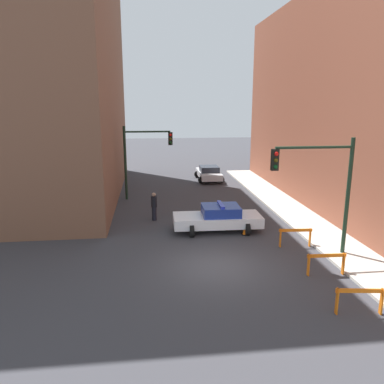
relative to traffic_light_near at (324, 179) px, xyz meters
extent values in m
plane|color=#38383D|center=(-4.73, -0.56, -3.53)|extent=(120.00, 120.00, 0.00)
cube|color=#B2ADA3|center=(1.47, -0.56, -3.47)|extent=(2.40, 44.00, 0.12)
cube|color=brown|center=(-16.73, 13.44, 7.51)|extent=(14.00, 20.00, 22.09)
cylinder|color=black|center=(1.17, 0.01, -0.81)|extent=(0.18, 0.18, 5.20)
cylinder|color=black|center=(-0.53, 0.01, 1.39)|extent=(3.40, 0.12, 0.12)
cube|color=black|center=(-2.23, 0.01, 0.89)|extent=(0.30, 0.22, 0.90)
sphere|color=red|center=(-2.23, -0.14, 1.16)|extent=(0.18, 0.18, 0.18)
sphere|color=#4C3D0C|center=(-2.23, -0.14, 0.89)|extent=(0.18, 0.18, 0.18)
sphere|color=#0C4219|center=(-2.23, -0.14, 0.62)|extent=(0.18, 0.18, 0.18)
cylinder|color=black|center=(-9.13, 11.45, -0.93)|extent=(0.18, 0.18, 5.20)
cylinder|color=black|center=(-7.53, 11.45, 1.27)|extent=(3.20, 0.12, 0.12)
cube|color=black|center=(-5.93, 11.45, 0.77)|extent=(0.30, 0.22, 0.90)
sphere|color=red|center=(-5.93, 11.30, 1.04)|extent=(0.18, 0.18, 0.18)
sphere|color=#4C3D0C|center=(-5.93, 11.30, 0.77)|extent=(0.18, 0.18, 0.18)
sphere|color=#0C4219|center=(-5.93, 11.30, 0.50)|extent=(0.18, 0.18, 0.18)
cube|color=white|center=(-3.91, 3.92, -2.93)|extent=(4.74, 1.95, 0.55)
cube|color=navy|center=(-3.72, 3.92, -2.39)|extent=(2.01, 1.67, 0.52)
cylinder|color=black|center=(-5.38, 3.10, -3.20)|extent=(0.23, 0.66, 0.66)
cylinder|color=black|center=(-5.34, 4.80, -3.20)|extent=(0.23, 0.66, 0.66)
cylinder|color=black|center=(-2.47, 3.04, -3.20)|extent=(0.23, 0.66, 0.66)
cylinder|color=black|center=(-2.43, 4.74, -3.20)|extent=(0.23, 0.66, 0.66)
cube|color=#2633BF|center=(-3.72, 3.92, -2.07)|extent=(0.23, 1.39, 0.12)
cube|color=silver|center=(-2.18, 17.44, -2.96)|extent=(1.81, 4.30, 0.52)
cube|color=#232833|center=(-2.18, 17.26, -2.46)|extent=(1.59, 1.81, 0.48)
cylinder|color=black|center=(-3.01, 18.77, -3.22)|extent=(0.62, 0.22, 0.62)
cylinder|color=black|center=(-1.36, 18.77, -3.22)|extent=(0.62, 0.22, 0.62)
cylinder|color=black|center=(-3.01, 16.10, -3.22)|extent=(0.62, 0.22, 0.62)
cylinder|color=black|center=(-1.35, 16.11, -3.22)|extent=(0.62, 0.22, 0.62)
cylinder|color=black|center=(-7.24, 6.21, -3.12)|extent=(0.29, 0.29, 0.82)
cylinder|color=black|center=(-7.24, 6.21, -2.40)|extent=(0.37, 0.37, 0.62)
sphere|color=tan|center=(-7.24, 6.21, -1.98)|extent=(0.23, 0.23, 0.22)
cube|color=orange|center=(-0.80, -4.72, -2.70)|extent=(1.59, 0.26, 0.14)
cube|color=orange|center=(-1.51, -4.63, -3.08)|extent=(0.07, 0.17, 0.90)
cube|color=orange|center=(-0.08, -4.82, -3.08)|extent=(0.07, 0.17, 0.90)
cube|color=orange|center=(-0.55, -1.87, -2.70)|extent=(1.60, 0.11, 0.14)
cube|color=orange|center=(-1.27, -1.84, -3.08)|extent=(0.06, 0.16, 0.90)
cube|color=orange|center=(0.17, -1.89, -3.08)|extent=(0.06, 0.16, 0.90)
cube|color=orange|center=(-0.60, 1.21, -2.70)|extent=(1.60, 0.16, 0.14)
cube|color=orange|center=(-1.32, 1.26, -3.08)|extent=(0.06, 0.16, 0.90)
cube|color=orange|center=(0.11, 1.16, -3.08)|extent=(0.06, 0.16, 0.90)
cube|color=black|center=(-2.55, 3.13, -3.51)|extent=(0.36, 0.36, 0.04)
cone|color=#F2600C|center=(-2.55, 3.13, -3.18)|extent=(0.28, 0.28, 0.62)
camera|label=1|loc=(-7.48, -15.03, 3.20)|focal=35.00mm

